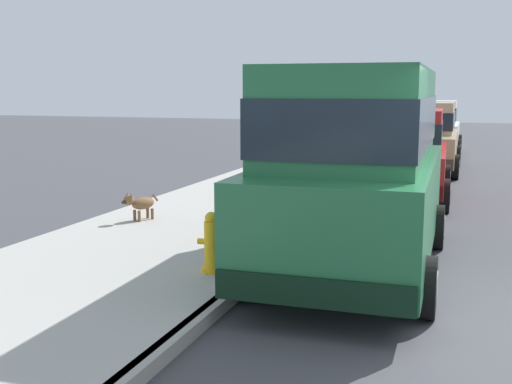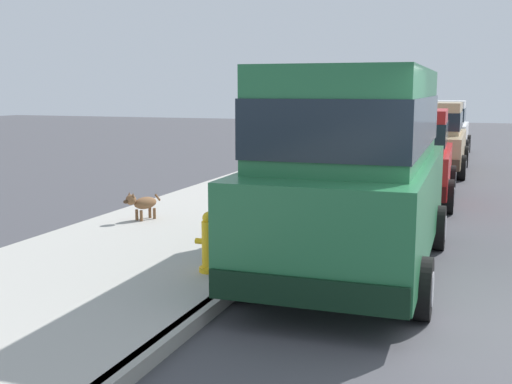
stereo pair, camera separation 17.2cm
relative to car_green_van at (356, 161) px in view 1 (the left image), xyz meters
The scene contains 8 objects.
curb 2.32m from the car_green_van, 123.10° to the right, with size 0.16×64.00×0.14m, color gray.
sidewalk 3.52m from the car_green_van, 150.63° to the right, with size 3.60×64.00×0.14m, color #A8A59E.
car_green_van is the anchor object (origin of this frame).
car_red_hatchback 5.38m from the car_green_van, 90.13° to the left, with size 2.06×3.86×1.88m.
car_tan_sedan 10.41m from the car_green_van, 89.93° to the left, with size 2.07×4.62×1.92m.
car_white_hatchback 15.40m from the car_green_van, 90.13° to the left, with size 1.97×3.81×1.88m.
dog_brown 4.10m from the car_green_van, 161.04° to the left, with size 0.37×0.72×0.49m.
fire_hydrant 2.06m from the car_green_van, 143.82° to the right, with size 0.34×0.24×0.72m.
Camera 1 is at (-0.78, -6.26, 2.28)m, focal length 44.91 mm.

